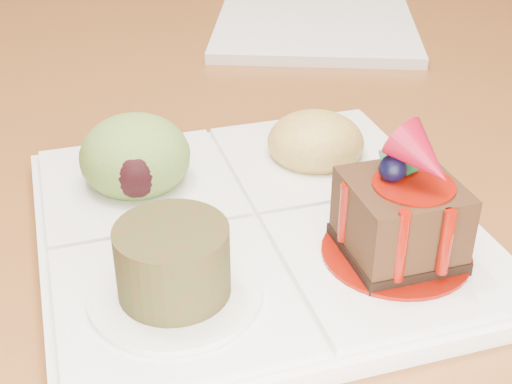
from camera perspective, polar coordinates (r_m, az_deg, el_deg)
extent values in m
plane|color=brown|center=(1.51, -4.89, -11.95)|extent=(6.00, 6.00, 0.00)
cylinder|color=brown|center=(2.09, -19.66, 10.56)|extent=(0.06, 0.06, 0.71)
cylinder|color=brown|center=(2.11, 4.91, 12.42)|extent=(0.06, 0.06, 0.71)
cylinder|color=black|center=(1.66, 15.96, -0.12)|extent=(0.03, 0.03, 0.40)
cube|color=white|center=(0.48, 0.00, -2.98)|extent=(0.32, 0.32, 0.01)
cube|color=white|center=(0.44, 11.07, -5.21)|extent=(0.15, 0.15, 0.01)
cube|color=white|center=(0.41, -6.44, -8.60)|extent=(0.15, 0.15, 0.01)
cube|color=white|center=(0.52, -9.43, 0.67)|extent=(0.15, 0.15, 0.01)
cube|color=white|center=(0.55, 4.73, 2.78)|extent=(0.15, 0.15, 0.01)
cylinder|color=#740C04|center=(0.44, 11.13, -4.77)|extent=(0.09, 0.09, 0.00)
cube|color=black|center=(0.44, 11.17, -4.44)|extent=(0.07, 0.07, 0.01)
cube|color=#34200E|center=(0.43, 11.50, -1.72)|extent=(0.07, 0.07, 0.04)
cylinder|color=#740C04|center=(0.42, 11.80, 0.76)|extent=(0.05, 0.05, 0.00)
sphere|color=black|center=(0.41, 10.87, 1.87)|extent=(0.02, 0.02, 0.02)
cone|color=maroon|center=(0.40, 13.25, 2.66)|extent=(0.05, 0.05, 0.04)
cube|color=#11471F|center=(0.42, 11.72, 2.33)|extent=(0.02, 0.02, 0.01)
cube|color=#11471F|center=(0.42, 10.66, 2.40)|extent=(0.01, 0.02, 0.01)
cylinder|color=#740C04|center=(0.40, 11.52, -4.30)|extent=(0.01, 0.01, 0.05)
cylinder|color=#740C04|center=(0.41, 14.96, -3.91)|extent=(0.01, 0.01, 0.04)
cylinder|color=#740C04|center=(0.42, 7.14, -1.64)|extent=(0.01, 0.01, 0.04)
cylinder|color=white|center=(0.40, -6.48, -8.05)|extent=(0.10, 0.10, 0.00)
cylinder|color=#442713|center=(0.39, -6.67, -5.48)|extent=(0.06, 0.06, 0.04)
cylinder|color=#4D2E10|center=(0.38, -6.80, -3.72)|extent=(0.05, 0.05, 0.00)
ellipsoid|color=olive|center=(0.51, -9.64, 2.83)|extent=(0.08, 0.08, 0.06)
ellipsoid|color=black|center=(0.49, -9.60, 1.44)|extent=(0.04, 0.03, 0.03)
ellipsoid|color=gold|center=(0.54, 4.79, 3.99)|extent=(0.07, 0.07, 0.04)
cube|color=orange|center=(0.55, 6.18, 4.92)|extent=(0.02, 0.02, 0.02)
cube|color=#517218|center=(0.55, 4.81, 5.27)|extent=(0.02, 0.02, 0.02)
cube|color=orange|center=(0.55, 2.96, 5.08)|extent=(0.02, 0.02, 0.02)
cube|color=#517218|center=(0.53, 2.97, 4.09)|extent=(0.02, 0.02, 0.02)
cube|color=orange|center=(0.53, 4.81, 3.43)|extent=(0.02, 0.02, 0.02)
cube|color=#517218|center=(0.53, 6.26, 3.80)|extent=(0.02, 0.02, 0.02)
cube|color=white|center=(0.87, 4.75, 13.01)|extent=(0.28, 0.28, 0.01)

